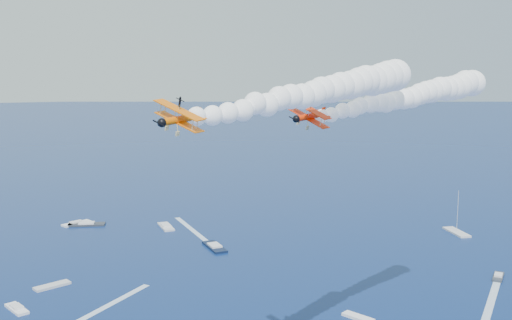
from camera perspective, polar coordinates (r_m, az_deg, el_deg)
name	(u,v)px	position (r m, az deg, el deg)	size (l,w,h in m)	color
biplane_lead	(310,116)	(99.53, 5.07, 4.09)	(7.38, 8.28, 4.99)	#FF2E05
biplane_trail	(181,119)	(71.46, -7.07, 3.81)	(6.54, 7.33, 4.42)	orange
smoke_trail_lead	(407,97)	(121.32, 13.95, 5.74)	(50.92, 25.83, 9.96)	white
smoke_trail_trail	(317,92)	(92.33, 5.70, 6.31)	(48.16, 31.15, 9.96)	white
spectator_boats	(160,286)	(177.53, -8.99, -11.60)	(207.11, 184.97, 0.70)	black
boat_wakes	(152,275)	(188.02, -9.67, -10.53)	(191.73, 130.98, 0.04)	white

